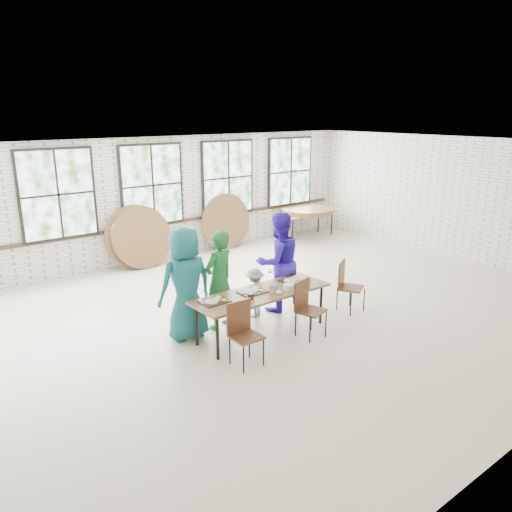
{
  "coord_description": "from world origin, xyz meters",
  "views": [
    {
      "loc": [
        -5.35,
        -6.46,
        3.61
      ],
      "look_at": [
        0.0,
        0.4,
        1.05
      ],
      "focal_mm": 35.0,
      "sensor_mm": 36.0,
      "label": 1
    }
  ],
  "objects": [
    {
      "name": "tabletop_clutter",
      "position": [
        -0.49,
        -0.51,
        0.77
      ],
      "size": [
        2.06,
        0.58,
        0.11
      ],
      "color": "black",
      "rests_on": "dining_table"
    },
    {
      "name": "round_tops_leaning",
      "position": [
        0.31,
        4.22,
        0.74
      ],
      "size": [
        4.09,
        0.49,
        1.5
      ],
      "color": "brown",
      "rests_on": "ground"
    },
    {
      "name": "chair_near_left",
      "position": [
        -1.41,
        -1.09,
        0.56
      ],
      "size": [
        0.43,
        0.41,
        0.95
      ],
      "rotation": [
        0.0,
        0.0,
        -0.01
      ],
      "color": "#522F1B",
      "rests_on": "ground"
    },
    {
      "name": "round_tops_stacked",
      "position": [
        4.53,
        3.84,
        0.8
      ],
      "size": [
        1.5,
        1.5,
        0.13
      ],
      "color": "brown",
      "rests_on": "storage_table"
    },
    {
      "name": "chair_near_right",
      "position": [
        -0.02,
        -0.96,
        0.56
      ],
      "size": [
        0.51,
        0.5,
        0.95
      ],
      "rotation": [
        0.0,
        0.0,
        0.27
      ],
      "color": "#522F1B",
      "rests_on": "ground"
    },
    {
      "name": "dining_table",
      "position": [
        -0.56,
        -0.48,
        0.69
      ],
      "size": [
        2.4,
        0.81,
        0.74
      ],
      "rotation": [
        0.0,
        0.0,
        0.0
      ],
      "color": "brown",
      "rests_on": "ground"
    },
    {
      "name": "adult_blue",
      "position": [
        0.35,
        0.17,
        0.92
      ],
      "size": [
        1.0,
        0.84,
        1.84
      ],
      "primitive_type": "imported",
      "rotation": [
        0.0,
        0.0,
        2.97
      ],
      "color": "#2D18AC",
      "rests_on": "ground"
    },
    {
      "name": "toddler",
      "position": [
        -0.2,
        0.17,
        0.45
      ],
      "size": [
        0.66,
        0.5,
        0.9
      ],
      "primitive_type": "imported",
      "rotation": [
        0.0,
        0.0,
        3.45
      ],
      "color": "#142841",
      "rests_on": "ground"
    },
    {
      "name": "storage_table",
      "position": [
        4.53,
        3.84,
        0.69
      ],
      "size": [
        1.85,
        0.88,
        0.74
      ],
      "rotation": [
        0.0,
        0.0,
        0.08
      ],
      "color": "brown",
      "rests_on": "ground"
    },
    {
      "name": "adult_green",
      "position": [
        -0.96,
        0.17,
        0.86
      ],
      "size": [
        0.71,
        0.55,
        1.71
      ],
      "primitive_type": "imported",
      "rotation": [
        0.0,
        0.0,
        3.39
      ],
      "color": "#1A622B",
      "rests_on": "ground"
    },
    {
      "name": "room",
      "position": [
        0.0,
        4.44,
        1.83
      ],
      "size": [
        12.0,
        12.0,
        12.0
      ],
      "color": "beige",
      "rests_on": "ground"
    },
    {
      "name": "adult_teal",
      "position": [
        -1.61,
        0.17,
        0.93
      ],
      "size": [
        0.94,
        0.63,
        1.86
      ],
      "primitive_type": "imported",
      "rotation": [
        0.0,
        0.0,
        3.09
      ],
      "color": "#1C696D",
      "rests_on": "ground"
    },
    {
      "name": "chair_spare",
      "position": [
        1.31,
        -0.63,
        0.56
      ],
      "size": [
        0.57,
        0.56,
        0.95
      ],
      "rotation": [
        0.0,
        0.0,
        0.52
      ],
      "color": "#522F1B",
      "rests_on": "ground"
    }
  ]
}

